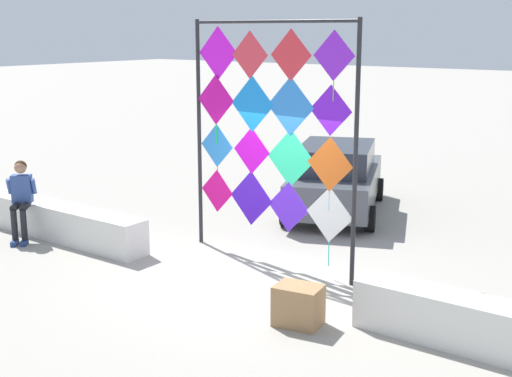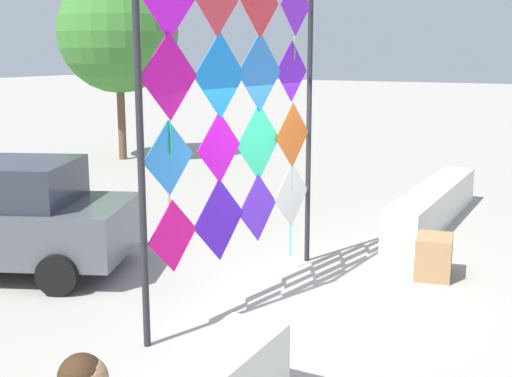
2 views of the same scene
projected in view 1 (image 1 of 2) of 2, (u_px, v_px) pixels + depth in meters
ground at (257, 276)px, 11.03m from camera, size 120.00×120.00×0.00m
plaza_ledge_left at (56, 221)px, 13.04m from camera, size 4.38×0.56×0.64m
kite_display_rack at (270, 127)px, 11.24m from camera, size 3.38×0.38×4.01m
seated_vendor at (21, 194)px, 12.74m from camera, size 0.69×0.72×1.49m
parked_car at (336, 178)px, 14.72m from camera, size 3.01×4.19×1.49m
cardboard_box_large at (298, 305)px, 9.17m from camera, size 0.67×0.54×0.55m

